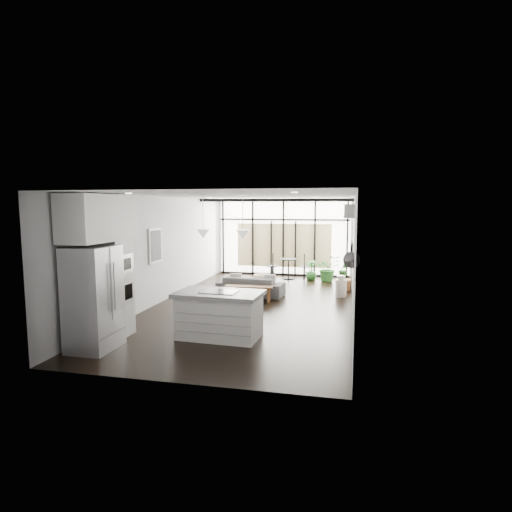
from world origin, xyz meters
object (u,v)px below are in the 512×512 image
at_px(island, 219,315).
at_px(milk_can, 341,286).
at_px(fridge, 93,298).
at_px(tv, 352,253).
at_px(pouf, 262,282).
at_px(console_bench, 249,294).
at_px(sofa, 251,283).

distance_m(island, milk_can, 4.87).
relative_size(fridge, tv, 1.69).
height_order(pouf, tv, tv).
xyz_separation_m(fridge, tv, (4.49, 4.92, 0.37)).
bearing_deg(fridge, console_bench, 67.55).
relative_size(console_bench, pouf, 2.37).
distance_m(console_bench, pouf, 1.79).
distance_m(fridge, pouf, 6.44).
height_order(sofa, pouf, sofa).
distance_m(island, sofa, 3.94).
distance_m(sofa, console_bench, 0.74).
xyz_separation_m(pouf, tv, (2.69, -1.22, 1.08)).
height_order(pouf, milk_can, milk_can).
distance_m(console_bench, tv, 2.96).
bearing_deg(tv, island, -123.47).
height_order(island, fridge, fridge).
xyz_separation_m(sofa, console_bench, (0.11, -0.71, -0.16)).
relative_size(island, milk_can, 2.71).
xyz_separation_m(island, tv, (2.50, 3.79, 0.85)).
xyz_separation_m(fridge, sofa, (1.69, 5.06, -0.56)).
bearing_deg(console_bench, island, -90.64).
bearing_deg(tv, fridge, -132.37).
height_order(console_bench, tv, tv).
bearing_deg(fridge, tv, 47.63).
bearing_deg(console_bench, sofa, 94.90).
distance_m(pouf, tv, 3.14).
distance_m(console_bench, milk_can, 2.66).
bearing_deg(pouf, console_bench, -90.17).
bearing_deg(milk_can, pouf, 164.10).
relative_size(pouf, milk_can, 0.89).
bearing_deg(pouf, island, -87.92).
height_order(sofa, console_bench, sofa).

